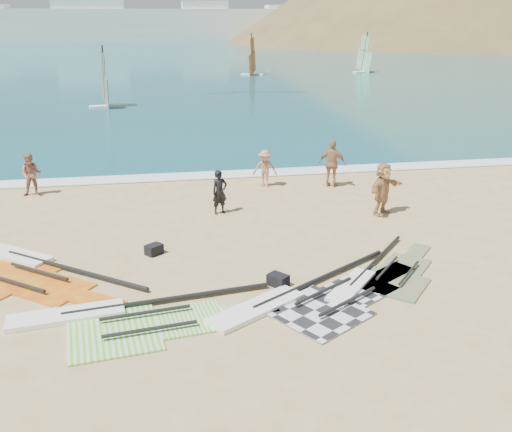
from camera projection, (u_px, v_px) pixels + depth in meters
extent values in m
plane|color=tan|center=(338.00, 305.00, 13.93)|extent=(300.00, 300.00, 0.00)
cube|color=#0D4D5E|center=(170.00, 44.00, 136.49)|extent=(300.00, 240.00, 0.06)
cube|color=white|center=(254.00, 174.00, 25.35)|extent=(300.00, 1.20, 0.04)
cube|color=white|center=(90.00, 25.00, 148.63)|extent=(160.00, 8.00, 8.00)
cube|color=white|center=(89.00, 17.00, 147.96)|extent=(18.00, 7.00, 12.00)
cube|color=white|center=(205.00, 21.00, 153.13)|extent=(12.00, 7.00, 10.00)
cube|color=white|center=(295.00, 22.00, 157.32)|extent=(16.00, 7.00, 9.00)
cube|color=white|center=(365.00, 18.00, 160.20)|extent=(10.00, 7.00, 11.00)
cone|color=brown|center=(500.00, 41.00, 148.31)|extent=(143.00, 143.00, 45.00)
cube|color=black|center=(315.00, 311.00, 13.61)|extent=(2.84, 2.90, 0.04)
cube|color=black|center=(360.00, 289.00, 14.72)|extent=(2.06, 2.02, 0.04)
cube|color=black|center=(392.00, 273.00, 15.63)|extent=(1.46, 1.26, 0.04)
cylinder|color=black|center=(323.00, 277.00, 15.17)|extent=(4.29, 2.83, 0.12)
cylinder|color=black|center=(324.00, 291.00, 14.31)|extent=(1.79, 1.20, 0.09)
cylinder|color=black|center=(348.00, 301.00, 13.78)|extent=(1.79, 1.20, 0.09)
cube|color=white|center=(257.00, 309.00, 13.65)|extent=(2.59, 2.02, 0.12)
cube|color=#5ED41B|center=(113.00, 331.00, 12.74)|extent=(2.28, 2.47, 0.04)
cube|color=#5ED41B|center=(191.00, 319.00, 13.25)|extent=(1.73, 1.64, 0.04)
cube|color=#5ED41B|center=(250.00, 310.00, 13.67)|extent=(1.41, 0.84, 0.04)
cylinder|color=black|center=(169.00, 299.00, 14.02)|extent=(5.04, 0.84, 0.12)
cylinder|color=black|center=(145.00, 313.00, 13.26)|extent=(2.09, 0.39, 0.09)
cylinder|color=black|center=(150.00, 329.00, 12.57)|extent=(2.09, 0.39, 0.09)
cube|color=white|center=(66.00, 316.00, 13.32)|extent=(2.72, 1.09, 0.12)
cube|color=orange|center=(390.00, 283.00, 15.01)|extent=(2.34, 2.32, 0.04)
cube|color=orange|center=(406.00, 265.00, 16.14)|extent=(1.65, 1.66, 0.04)
cube|color=orange|center=(418.00, 251.00, 17.05)|extent=(1.08, 1.13, 0.04)
cylinder|color=black|center=(377.00, 259.00, 16.28)|extent=(2.69, 3.09, 0.10)
cylinder|color=black|center=(387.00, 268.00, 15.61)|extent=(1.13, 1.30, 0.07)
cylinder|color=black|center=(409.00, 273.00, 15.31)|extent=(1.13, 1.30, 0.07)
cube|color=white|center=(351.00, 287.00, 14.75)|extent=(1.79, 1.95, 0.12)
cube|color=red|center=(8.00, 276.00, 15.45)|extent=(2.93, 2.97, 0.04)
cube|color=red|center=(55.00, 290.00, 14.67)|extent=(2.10, 2.08, 0.04)
cube|color=red|center=(98.00, 302.00, 14.04)|extent=(1.45, 1.34, 0.04)
cylinder|color=black|center=(74.00, 270.00, 15.62)|extent=(4.10, 3.20, 0.12)
cylinder|color=black|center=(39.00, 271.00, 15.39)|extent=(1.72, 1.35, 0.09)
cylinder|color=black|center=(16.00, 283.00, 14.74)|extent=(1.72, 1.35, 0.09)
cube|color=white|center=(13.00, 255.00, 16.71)|extent=(2.54, 2.19, 0.12)
cube|color=black|center=(154.00, 249.00, 16.84)|extent=(0.59, 0.57, 0.30)
cube|color=black|center=(278.00, 280.00, 14.89)|extent=(0.61, 0.63, 0.31)
imported|color=black|center=(220.00, 192.00, 20.09)|extent=(0.67, 0.55, 1.58)
imported|color=#9C5E4E|center=(32.00, 175.00, 22.07)|extent=(0.82, 0.65, 1.68)
imported|color=#B16B53|center=(265.00, 168.00, 23.23)|extent=(1.11, 0.81, 1.55)
imported|color=#A7724C|center=(332.00, 164.00, 23.19)|extent=(1.22, 0.98, 1.94)
imported|color=tan|center=(383.00, 189.00, 19.97)|extent=(1.76, 1.44, 1.88)
cube|color=white|center=(107.00, 106.00, 43.32)|extent=(2.64, 1.29, 0.15)
cube|color=orange|center=(105.00, 90.00, 42.91)|extent=(0.76, 3.04, 2.76)
cube|color=orange|center=(103.00, 64.00, 42.27)|extent=(0.45, 1.72, 1.92)
cylinder|color=black|center=(104.00, 75.00, 42.56)|extent=(0.30, 0.88, 4.39)
cube|color=white|center=(252.00, 74.00, 66.17)|extent=(2.70, 1.74, 0.15)
cube|color=red|center=(252.00, 63.00, 65.74)|extent=(1.33, 2.96, 2.85)
cube|color=red|center=(252.00, 45.00, 65.09)|extent=(0.77, 1.68, 1.98)
cylinder|color=black|center=(252.00, 53.00, 65.38)|extent=(0.46, 0.87, 4.52)
cube|color=white|center=(363.00, 72.00, 69.07)|extent=(2.74, 1.46, 0.15)
cube|color=#59B431|center=(364.00, 61.00, 68.64)|extent=(0.94, 3.12, 2.87)
cube|color=#59B431|center=(365.00, 44.00, 67.98)|extent=(0.55, 1.77, 2.00)
cylinder|color=black|center=(365.00, 51.00, 68.28)|extent=(0.35, 0.90, 4.56)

